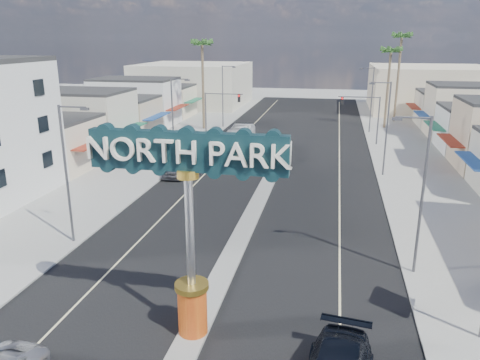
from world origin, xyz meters
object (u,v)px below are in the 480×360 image
at_px(streetlight_l_far, 224,93).
at_px(traffic_signal_left, 219,106).
at_px(car_parked_left, 178,166).
at_px(streetlight_l_near, 68,168).
at_px(gateway_sign, 189,212).
at_px(streetlight_l_mid, 174,117).
at_px(streetlight_r_mid, 385,124).
at_px(palm_left_far, 202,48).
at_px(traffic_signal_right, 364,111).
at_px(city_bus, 238,144).
at_px(streetlight_r_near, 420,189).
at_px(palm_right_far, 401,41).
at_px(streetlight_r_far, 371,97).
at_px(palm_right_mid, 391,54).

bearing_deg(streetlight_l_far, traffic_signal_left, -81.14).
relative_size(streetlight_l_far, car_parked_left, 1.72).
distance_m(streetlight_l_near, streetlight_l_far, 42.00).
xyz_separation_m(gateway_sign, streetlight_l_mid, (-10.43, 28.02, -0.86)).
height_order(streetlight_l_near, streetlight_l_mid, same).
xyz_separation_m(streetlight_r_mid, palm_left_far, (-23.43, 20.00, 6.43)).
bearing_deg(streetlight_r_mid, palm_left_far, 139.52).
bearing_deg(gateway_sign, streetlight_l_far, 101.78).
bearing_deg(traffic_signal_right, streetlight_r_mid, -84.90).
bearing_deg(streetlight_l_mid, city_bus, 36.86).
height_order(gateway_sign, streetlight_l_mid, gateway_sign).
height_order(streetlight_r_near, palm_right_far, palm_right_far).
distance_m(streetlight_r_near, streetlight_r_far, 42.00).
relative_size(traffic_signal_left, streetlight_r_far, 0.67).
xyz_separation_m(streetlight_l_near, streetlight_l_far, (0.00, 42.00, 0.00)).
bearing_deg(streetlight_l_near, palm_right_far, 63.94).
height_order(streetlight_r_mid, city_bus, streetlight_r_mid).
height_order(streetlight_l_near, palm_right_mid, palm_right_mid).
distance_m(streetlight_l_mid, streetlight_l_far, 22.00).
relative_size(streetlight_l_mid, streetlight_r_far, 1.00).
bearing_deg(streetlight_l_mid, palm_right_mid, 47.97).
distance_m(palm_right_mid, car_parked_left, 38.15).
distance_m(streetlight_l_mid, streetlight_r_far, 30.32).
bearing_deg(car_parked_left, palm_right_far, 50.91).
bearing_deg(palm_right_far, traffic_signal_left, -143.33).
height_order(traffic_signal_right, palm_left_far, palm_left_far).
height_order(traffic_signal_left, streetlight_r_near, streetlight_r_near).
bearing_deg(palm_left_far, palm_right_far, 23.20).
distance_m(traffic_signal_right, city_bus, 17.05).
relative_size(traffic_signal_right, car_parked_left, 1.15).
bearing_deg(traffic_signal_left, streetlight_l_near, -92.10).
relative_size(gateway_sign, streetlight_r_mid, 1.02).
xyz_separation_m(streetlight_l_mid, palm_left_far, (-2.57, 20.00, 6.43)).
bearing_deg(streetlight_l_mid, streetlight_r_near, -43.79).
bearing_deg(gateway_sign, palm_right_mid, 76.47).
distance_m(streetlight_l_near, palm_right_far, 58.35).
relative_size(palm_right_mid, city_bus, 1.08).
relative_size(gateway_sign, car_parked_left, 1.75).
xyz_separation_m(streetlight_r_mid, car_parked_left, (-19.43, -3.62, -4.18)).
relative_size(streetlight_r_far, palm_right_mid, 0.74).
bearing_deg(streetlight_r_near, gateway_sign, -142.45).
xyz_separation_m(traffic_signal_left, car_parked_left, (0.18, -17.61, -3.38)).
xyz_separation_m(streetlight_l_near, streetlight_l_mid, (0.00, 20.00, 0.00)).
bearing_deg(streetlight_r_far, streetlight_r_mid, -90.00).
bearing_deg(streetlight_l_near, streetlight_l_far, 90.00).
bearing_deg(city_bus, streetlight_l_near, -107.05).
bearing_deg(traffic_signal_left, palm_right_mid, 28.42).
bearing_deg(traffic_signal_right, palm_left_far, 164.85).
xyz_separation_m(streetlight_l_near, palm_left_far, (-2.57, 40.00, 6.43)).
bearing_deg(streetlight_l_far, traffic_signal_right, -22.20).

